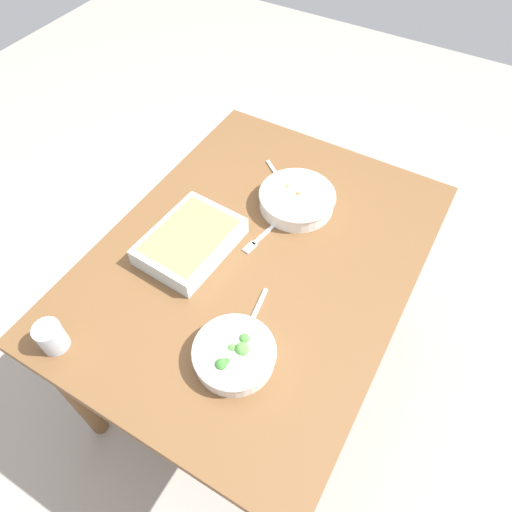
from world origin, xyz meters
TOP-DOWN VIEW (x-y plane):
  - ground_plane at (0.00, 0.00)m, footprint 6.00×6.00m
  - dining_table at (0.00, 0.00)m, footprint 1.20×0.90m
  - stew_bowl at (0.25, -0.01)m, footprint 0.25×0.25m
  - broccoli_bowl at (-0.32, -0.12)m, footprint 0.21×0.21m
  - baking_dish at (-0.07, 0.19)m, footprint 0.31×0.24m
  - drink_cup at (-0.52, 0.31)m, footprint 0.07×0.07m
  - spoon_by_stew at (0.32, 0.09)m, footprint 0.12×0.15m
  - spoon_by_broccoli at (-0.20, -0.10)m, footprint 0.18×0.05m
  - fork_on_table at (0.07, 0.02)m, footprint 0.18×0.05m

SIDE VIEW (x-z plane):
  - ground_plane at x=0.00m, z-range 0.00..0.00m
  - dining_table at x=0.00m, z-range 0.28..1.02m
  - fork_on_table at x=0.07m, z-range 0.74..0.75m
  - spoon_by_stew at x=0.32m, z-range 0.74..0.75m
  - spoon_by_broccoli at x=-0.20m, z-range 0.74..0.75m
  - broccoli_bowl at x=-0.32m, z-range 0.74..0.80m
  - stew_bowl at x=0.25m, z-range 0.74..0.80m
  - baking_dish at x=-0.07m, z-range 0.74..0.80m
  - drink_cup at x=-0.52m, z-range 0.74..0.82m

